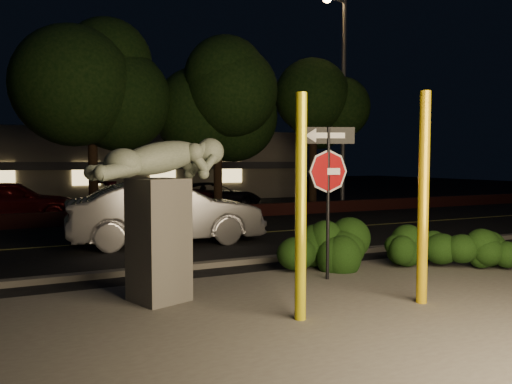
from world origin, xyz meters
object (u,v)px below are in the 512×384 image
sculpture (161,200)px  silver_sedan (166,213)px  parked_car_darkred (165,196)px  streetlight (341,85)px  yellow_pole_right (423,199)px  signpost (328,172)px  yellow_pole_left (301,208)px  parked_car_dark (213,196)px  parked_car_red (10,201)px

sculpture → silver_sedan: bearing=54.4°
silver_sedan → parked_car_darkred: bearing=-11.5°
sculpture → streetlight: 16.43m
yellow_pole_right → streetlight: bearing=60.2°
signpost → silver_sedan: 5.69m
yellow_pole_left → signpost: bearing=48.0°
signpost → parked_car_darkred: size_ratio=0.54×
yellow_pole_left → yellow_pole_right: (2.14, -0.09, 0.07)m
silver_sedan → parked_car_dark: (4.40, 8.34, -0.21)m
streetlight → parked_car_red: size_ratio=2.09×
yellow_pole_left → yellow_pole_right: yellow_pole_right is taller
sculpture → parked_car_red: sculpture is taller
yellow_pole_left → streetlight: (9.70, 13.09, 4.11)m
silver_sedan → yellow_pole_left: bearing=-176.9°
silver_sedan → streetlight: bearing=-55.5°
yellow_pole_left → parked_car_darkred: yellow_pole_left is taller
yellow_pole_right → parked_car_red: bearing=112.4°
yellow_pole_left → silver_sedan: bearing=90.0°
signpost → parked_car_red: signpost is taller
streetlight → yellow_pole_left: bearing=-140.6°
silver_sedan → parked_car_darkred: (2.00, 7.71, -0.07)m
silver_sedan → parked_car_red: (-3.91, 7.41, -0.07)m
yellow_pole_left → parked_car_red: bearing=105.0°
sculpture → silver_sedan: (1.51, 5.36, -0.78)m
yellow_pole_right → signpost: (-0.47, 1.95, 0.38)m
yellow_pole_right → sculpture: yellow_pole_right is taller
silver_sedan → parked_car_red: 8.38m
silver_sedan → parked_car_dark: bearing=-24.7°
silver_sedan → parked_car_dark: 9.43m
signpost → sculpture: 3.22m
parked_car_dark → sculpture: bearing=155.2°
streetlight → sculpture: bearing=-148.9°
silver_sedan → parked_car_dark: size_ratio=1.13×
streetlight → silver_sedan: (-9.70, -5.92, -4.85)m
yellow_pole_right → parked_car_red: size_ratio=0.73×
yellow_pole_left → parked_car_red: size_ratio=0.70×
streetlight → parked_car_darkred: size_ratio=1.80×
silver_sedan → yellow_pole_right: bearing=-160.5°
silver_sedan → parked_car_red: silver_sedan is taller
yellow_pole_left → parked_car_dark: 16.15m
yellow_pole_right → silver_sedan: size_ratio=0.64×
parked_car_dark → yellow_pole_right: bearing=170.3°
sculpture → parked_car_dark: 14.96m
yellow_pole_right → parked_car_red: yellow_pole_right is taller
signpost → streetlight: streetlight is taller
yellow_pole_right → parked_car_darkred: yellow_pole_right is taller
yellow_pole_right → silver_sedan: 7.61m
yellow_pole_right → parked_car_darkred: 15.00m
yellow_pole_left → parked_car_darkred: (2.00, 14.88, -0.82)m
streetlight → parked_car_dark: streetlight is taller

